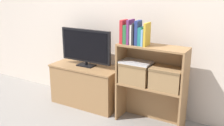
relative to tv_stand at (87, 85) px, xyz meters
The scene contains 18 objects.
ground_plane 0.53m from the tv_stand, 25.99° to the right, with size 16.00×16.00×0.00m, color gray.
wall_back 1.06m from the tv_stand, 29.75° to the left, with size 10.00×0.05×2.40m.
tv_stand is the anchor object (origin of this frame).
tv 0.51m from the tv_stand, 90.00° to the right, with size 0.70×0.14×0.46m.
bookshelf_lower_tier 0.90m from the tv_stand, ahead, with size 0.74×0.26×0.46m.
bookshelf_upper_tier 1.02m from the tv_stand, ahead, with size 0.74×0.26×0.44m.
book_crimson 0.96m from the tv_stand, ahead, with size 0.04×0.13×0.25m.
book_forest 0.97m from the tv_stand, ahead, with size 0.04×0.13×0.20m.
book_plum 1.01m from the tv_stand, ahead, with size 0.03×0.15×0.26m.
book_ivory 1.01m from the tv_stand, ahead, with size 0.02×0.13×0.21m.
book_charcoal 1.04m from the tv_stand, ahead, with size 0.02×0.14×0.23m.
book_navy 1.07m from the tv_stand, ahead, with size 0.04×0.12×0.25m.
book_teal 1.08m from the tv_stand, ahead, with size 0.04×0.12×0.19m.
book_skyblue 1.09m from the tv_stand, ahead, with size 0.02×0.14×0.17m.
book_mustard 1.14m from the tv_stand, ahead, with size 0.02×0.14×0.24m.
storage_basket_left 0.80m from the tv_stand, ahead, with size 0.33×0.23×0.23m.
storage_basket_right 1.13m from the tv_stand, ahead, with size 0.33×0.23×0.23m.
laptop 0.85m from the tv_stand, ahead, with size 0.34×0.21×0.02m.
Camera 1 is at (1.44, -2.36, 1.51)m, focal length 42.00 mm.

